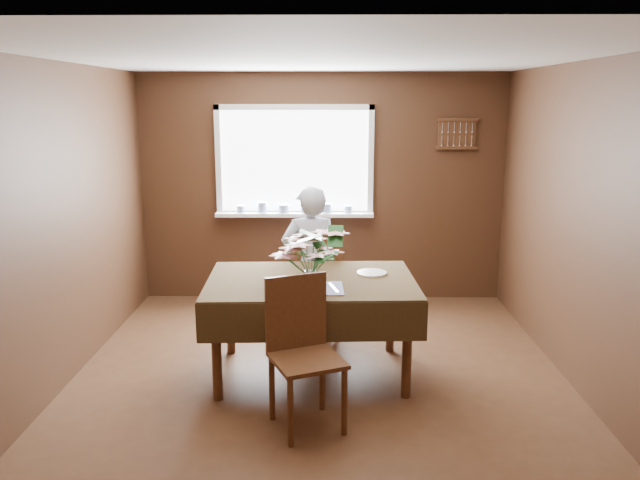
{
  "coord_description": "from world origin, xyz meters",
  "views": [
    {
      "loc": [
        0.07,
        -4.58,
        2.21
      ],
      "look_at": [
        0.0,
        0.55,
        1.05
      ],
      "focal_mm": 35.0,
      "sensor_mm": 36.0,
      "label": 1
    }
  ],
  "objects_px": {
    "dining_table": "(311,291)",
    "seated_woman": "(310,264)",
    "chair_near": "(302,346)",
    "flower_bouquet": "(310,251)",
    "chair_far": "(318,280)"
  },
  "relations": [
    {
      "from": "seated_woman",
      "to": "flower_bouquet",
      "type": "xyz_separation_m",
      "value": [
        0.03,
        -0.95,
        0.36
      ]
    },
    {
      "from": "dining_table",
      "to": "seated_woman",
      "type": "xyz_separation_m",
      "value": [
        -0.03,
        0.76,
        0.02
      ]
    },
    {
      "from": "dining_table",
      "to": "chair_near",
      "type": "distance_m",
      "value": 0.8
    },
    {
      "from": "dining_table",
      "to": "chair_near",
      "type": "xyz_separation_m",
      "value": [
        -0.04,
        -0.78,
        -0.15
      ]
    },
    {
      "from": "dining_table",
      "to": "seated_woman",
      "type": "bearing_deg",
      "value": 90.0
    },
    {
      "from": "chair_far",
      "to": "flower_bouquet",
      "type": "distance_m",
      "value": 1.16
    },
    {
      "from": "chair_near",
      "to": "flower_bouquet",
      "type": "xyz_separation_m",
      "value": [
        0.04,
        0.6,
        0.52
      ]
    },
    {
      "from": "chair_near",
      "to": "dining_table",
      "type": "bearing_deg",
      "value": 63.78
    },
    {
      "from": "chair_near",
      "to": "flower_bouquet",
      "type": "height_order",
      "value": "flower_bouquet"
    },
    {
      "from": "chair_far",
      "to": "dining_table",
      "type": "bearing_deg",
      "value": 83.67
    },
    {
      "from": "chair_far",
      "to": "flower_bouquet",
      "type": "relative_size",
      "value": 2.04
    },
    {
      "from": "dining_table",
      "to": "flower_bouquet",
      "type": "bearing_deg",
      "value": -92.11
    },
    {
      "from": "chair_far",
      "to": "flower_bouquet",
      "type": "height_order",
      "value": "flower_bouquet"
    },
    {
      "from": "dining_table",
      "to": "seated_woman",
      "type": "height_order",
      "value": "seated_woman"
    },
    {
      "from": "chair_near",
      "to": "chair_far",
      "type": "bearing_deg",
      "value": 64.0
    }
  ]
}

